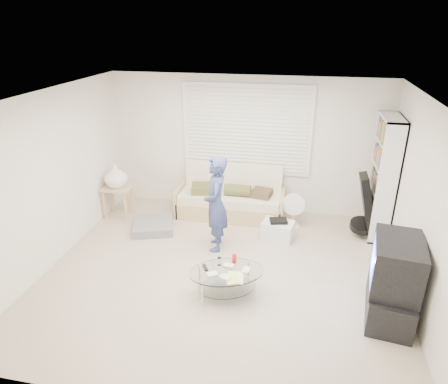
% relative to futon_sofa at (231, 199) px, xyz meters
% --- Properties ---
extents(ground, '(5.00, 5.00, 0.00)m').
position_rel_futon_sofa_xyz_m(ground, '(0.21, -1.87, -0.31)').
color(ground, tan).
rests_on(ground, ground).
extents(room_shell, '(5.02, 4.52, 2.51)m').
position_rel_futon_sofa_xyz_m(room_shell, '(0.21, -1.39, 1.32)').
color(room_shell, silver).
rests_on(room_shell, ground).
extents(window_blinds, '(2.32, 0.08, 1.62)m').
position_rel_futon_sofa_xyz_m(window_blinds, '(0.21, 0.33, 1.24)').
color(window_blinds, silver).
rests_on(window_blinds, ground).
extents(futon_sofa, '(1.95, 0.79, 0.95)m').
position_rel_futon_sofa_xyz_m(futon_sofa, '(0.00, 0.00, 0.00)').
color(futon_sofa, tan).
rests_on(futon_sofa, ground).
extents(grey_floor_pillow, '(0.84, 0.84, 0.15)m').
position_rel_futon_sofa_xyz_m(grey_floor_pillow, '(-1.21, -0.85, -0.24)').
color(grey_floor_pillow, slate).
rests_on(grey_floor_pillow, ground).
extents(side_table, '(0.52, 0.42, 1.02)m').
position_rel_futon_sofa_xyz_m(side_table, '(-2.01, -0.47, 0.45)').
color(side_table, tan).
rests_on(side_table, ground).
extents(bookshelf, '(0.32, 0.85, 2.01)m').
position_rel_futon_sofa_xyz_m(bookshelf, '(2.53, -0.17, 0.69)').
color(bookshelf, white).
rests_on(bookshelf, ground).
extents(guitar_case, '(0.43, 0.41, 1.08)m').
position_rel_futon_sofa_xyz_m(guitar_case, '(2.33, -0.37, 0.17)').
color(guitar_case, black).
rests_on(guitar_case, ground).
extents(floor_fan, '(0.39, 0.26, 0.65)m').
position_rel_futon_sofa_xyz_m(floor_fan, '(1.15, -0.25, 0.06)').
color(floor_fan, white).
rests_on(floor_fan, ground).
extents(storage_bin, '(0.56, 0.45, 0.35)m').
position_rel_futon_sofa_xyz_m(storage_bin, '(0.93, -0.71, -0.15)').
color(storage_bin, white).
rests_on(storage_bin, ground).
extents(tv_unit, '(0.64, 1.02, 1.05)m').
position_rel_futon_sofa_xyz_m(tv_unit, '(2.41, -2.33, 0.20)').
color(tv_unit, black).
rests_on(tv_unit, ground).
extents(coffee_table, '(1.14, 0.93, 0.49)m').
position_rel_futon_sofa_xyz_m(coffee_table, '(0.38, -2.34, -0.01)').
color(coffee_table, silver).
rests_on(coffee_table, ground).
extents(standing_person, '(0.46, 0.62, 1.53)m').
position_rel_futon_sofa_xyz_m(standing_person, '(-0.01, -1.19, 0.45)').
color(standing_person, navy).
rests_on(standing_person, ground).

